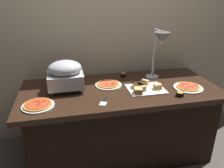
{
  "coord_description": "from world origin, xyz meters",
  "views": [
    {
      "loc": [
        -0.5,
        -1.89,
        1.63
      ],
      "look_at": [
        -0.08,
        0.0,
        0.81
      ],
      "focal_mm": 35.46,
      "sensor_mm": 36.0,
      "label": 1
    }
  ],
  "objects_px": {
    "sandwich_platter": "(144,88)",
    "chafing_dish": "(65,74)",
    "pizza_plate_center": "(38,105)",
    "sauce_cup_near": "(180,94)",
    "sauce_cup_far": "(123,75)",
    "pizza_plate_front": "(108,84)",
    "heat_lamp": "(160,43)",
    "pizza_plate_raised_stand": "(188,87)",
    "serving_spatula": "(104,101)"
  },
  "relations": [
    {
      "from": "chafing_dish",
      "to": "pizza_plate_raised_stand",
      "type": "relative_size",
      "value": 1.16
    },
    {
      "from": "sandwich_platter",
      "to": "pizza_plate_center",
      "type": "bearing_deg",
      "value": -172.56
    },
    {
      "from": "chafing_dish",
      "to": "serving_spatula",
      "type": "relative_size",
      "value": 1.9
    },
    {
      "from": "heat_lamp",
      "to": "pizza_plate_front",
      "type": "relative_size",
      "value": 2.0
    },
    {
      "from": "serving_spatula",
      "to": "chafing_dish",
      "type": "bearing_deg",
      "value": 133.9
    },
    {
      "from": "sandwich_platter",
      "to": "heat_lamp",
      "type": "bearing_deg",
      "value": 40.37
    },
    {
      "from": "pizza_plate_front",
      "to": "serving_spatula",
      "type": "bearing_deg",
      "value": -107.52
    },
    {
      "from": "heat_lamp",
      "to": "sandwich_platter",
      "type": "relative_size",
      "value": 1.51
    },
    {
      "from": "sauce_cup_near",
      "to": "sauce_cup_far",
      "type": "xyz_separation_m",
      "value": [
        -0.37,
        0.58,
        0.0
      ]
    },
    {
      "from": "pizza_plate_raised_stand",
      "to": "serving_spatula",
      "type": "height_order",
      "value": "pizza_plate_raised_stand"
    },
    {
      "from": "pizza_plate_front",
      "to": "sauce_cup_near",
      "type": "bearing_deg",
      "value": -32.48
    },
    {
      "from": "serving_spatula",
      "to": "sauce_cup_far",
      "type": "bearing_deg",
      "value": 59.84
    },
    {
      "from": "serving_spatula",
      "to": "pizza_plate_front",
      "type": "bearing_deg",
      "value": 72.48
    },
    {
      "from": "pizza_plate_center",
      "to": "serving_spatula",
      "type": "bearing_deg",
      "value": -3.36
    },
    {
      "from": "pizza_plate_front",
      "to": "pizza_plate_raised_stand",
      "type": "height_order",
      "value": "same"
    },
    {
      "from": "pizza_plate_center",
      "to": "sauce_cup_far",
      "type": "xyz_separation_m",
      "value": [
        0.85,
        0.51,
        0.01
      ]
    },
    {
      "from": "chafing_dish",
      "to": "pizza_plate_center",
      "type": "xyz_separation_m",
      "value": [
        -0.24,
        -0.28,
        -0.15
      ]
    },
    {
      "from": "pizza_plate_raised_stand",
      "to": "sandwich_platter",
      "type": "distance_m",
      "value": 0.43
    },
    {
      "from": "pizza_plate_raised_stand",
      "to": "sauce_cup_far",
      "type": "distance_m",
      "value": 0.69
    },
    {
      "from": "pizza_plate_front",
      "to": "pizza_plate_center",
      "type": "distance_m",
      "value": 0.71
    },
    {
      "from": "pizza_plate_raised_stand",
      "to": "sauce_cup_near",
      "type": "height_order",
      "value": "sauce_cup_near"
    },
    {
      "from": "chafing_dish",
      "to": "pizza_plate_front",
      "type": "distance_m",
      "value": 0.43
    },
    {
      "from": "pizza_plate_front",
      "to": "sandwich_platter",
      "type": "bearing_deg",
      "value": -29.19
    },
    {
      "from": "pizza_plate_front",
      "to": "serving_spatula",
      "type": "distance_m",
      "value": 0.35
    },
    {
      "from": "chafing_dish",
      "to": "sandwich_platter",
      "type": "bearing_deg",
      "value": -12.44
    },
    {
      "from": "heat_lamp",
      "to": "pizza_plate_front",
      "type": "height_order",
      "value": "heat_lamp"
    },
    {
      "from": "heat_lamp",
      "to": "pizza_plate_center",
      "type": "xyz_separation_m",
      "value": [
        -1.16,
        -0.3,
        -0.39
      ]
    },
    {
      "from": "chafing_dish",
      "to": "sauce_cup_far",
      "type": "relative_size",
      "value": 5.1
    },
    {
      "from": "sauce_cup_near",
      "to": "pizza_plate_raised_stand",
      "type": "bearing_deg",
      "value": 40.45
    },
    {
      "from": "sauce_cup_far",
      "to": "pizza_plate_center",
      "type": "bearing_deg",
      "value": -149.34
    },
    {
      "from": "pizza_plate_raised_stand",
      "to": "sandwich_platter",
      "type": "xyz_separation_m",
      "value": [
        -0.43,
        0.06,
        0.01
      ]
    },
    {
      "from": "sandwich_platter",
      "to": "sauce_cup_near",
      "type": "height_order",
      "value": "sandwich_platter"
    },
    {
      "from": "heat_lamp",
      "to": "pizza_plate_front",
      "type": "xyz_separation_m",
      "value": [
        -0.51,
        0.0,
        -0.39
      ]
    },
    {
      "from": "sandwich_platter",
      "to": "chafing_dish",
      "type": "bearing_deg",
      "value": 167.56
    },
    {
      "from": "heat_lamp",
      "to": "pizza_plate_raised_stand",
      "type": "relative_size",
      "value": 1.88
    },
    {
      "from": "sandwich_platter",
      "to": "serving_spatula",
      "type": "xyz_separation_m",
      "value": [
        -0.42,
        -0.16,
        -0.02
      ]
    },
    {
      "from": "heat_lamp",
      "to": "pizza_plate_front",
      "type": "distance_m",
      "value": 0.65
    },
    {
      "from": "chafing_dish",
      "to": "pizza_plate_center",
      "type": "distance_m",
      "value": 0.4
    },
    {
      "from": "pizza_plate_raised_stand",
      "to": "serving_spatula",
      "type": "xyz_separation_m",
      "value": [
        -0.84,
        -0.1,
        -0.01
      ]
    },
    {
      "from": "chafing_dish",
      "to": "serving_spatula",
      "type": "distance_m",
      "value": 0.47
    },
    {
      "from": "chafing_dish",
      "to": "sandwich_platter",
      "type": "distance_m",
      "value": 0.75
    },
    {
      "from": "pizza_plate_raised_stand",
      "to": "pizza_plate_center",
      "type": "bearing_deg",
      "value": -177.19
    },
    {
      "from": "heat_lamp",
      "to": "pizza_plate_raised_stand",
      "type": "height_order",
      "value": "heat_lamp"
    },
    {
      "from": "pizza_plate_center",
      "to": "serving_spatula",
      "type": "xyz_separation_m",
      "value": [
        0.54,
        -0.03,
        -0.01
      ]
    },
    {
      "from": "chafing_dish",
      "to": "pizza_plate_raised_stand",
      "type": "distance_m",
      "value": 1.18
    },
    {
      "from": "chafing_dish",
      "to": "heat_lamp",
      "type": "height_order",
      "value": "heat_lamp"
    },
    {
      "from": "sauce_cup_far",
      "to": "serving_spatula",
      "type": "relative_size",
      "value": 0.37
    },
    {
      "from": "pizza_plate_raised_stand",
      "to": "chafing_dish",
      "type": "bearing_deg",
      "value": 169.34
    },
    {
      "from": "pizza_plate_center",
      "to": "sauce_cup_near",
      "type": "distance_m",
      "value": 1.23
    },
    {
      "from": "pizza_plate_front",
      "to": "sauce_cup_near",
      "type": "relative_size",
      "value": 3.77
    }
  ]
}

